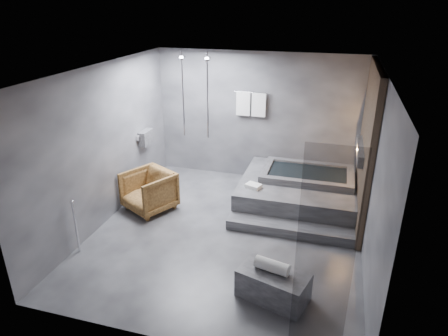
% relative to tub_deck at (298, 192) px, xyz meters
% --- Properties ---
extents(room, '(5.00, 5.04, 2.82)m').
position_rel_tub_deck_xyz_m(room, '(-0.65, -1.21, 1.48)').
color(room, '#2E2E30').
rests_on(room, ground).
extents(tub_deck, '(2.20, 2.00, 0.50)m').
position_rel_tub_deck_xyz_m(tub_deck, '(0.00, 0.00, 0.00)').
color(tub_deck, '#333336').
rests_on(tub_deck, ground).
extents(tub_step, '(2.20, 0.36, 0.18)m').
position_rel_tub_deck_xyz_m(tub_step, '(0.00, -1.18, -0.16)').
color(tub_step, '#333336').
rests_on(tub_step, ground).
extents(concrete_bench, '(1.03, 0.75, 0.42)m').
position_rel_tub_deck_xyz_m(concrete_bench, '(-0.01, -2.86, -0.04)').
color(concrete_bench, '#353537').
rests_on(concrete_bench, ground).
extents(driftwood_chair, '(1.13, 1.14, 0.77)m').
position_rel_tub_deck_xyz_m(driftwood_chair, '(-2.72, -1.04, 0.14)').
color(driftwood_chair, '#472B11').
rests_on(driftwood_chair, ground).
extents(rolled_towel, '(0.50, 0.27, 0.17)m').
position_rel_tub_deck_xyz_m(rolled_towel, '(-0.04, -2.84, 0.25)').
color(rolled_towel, white).
rests_on(rolled_towel, concrete_bench).
extents(deck_towel, '(0.33, 0.28, 0.07)m').
position_rel_tub_deck_xyz_m(deck_towel, '(-0.78, -0.57, 0.29)').
color(deck_towel, white).
rests_on(deck_towel, tub_deck).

